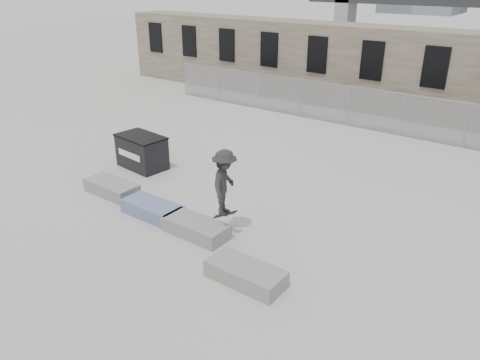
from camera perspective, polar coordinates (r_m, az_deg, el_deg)
name	(u,v)px	position (r m, az deg, el deg)	size (l,w,h in m)	color
ground	(174,222)	(14.71, -8.01, -5.07)	(120.00, 120.00, 0.00)	#B9B9B4
stone_wall	(380,69)	(27.31, 16.66, 12.78)	(36.00, 2.58, 4.50)	#69604D
chainlink_fence	(348,106)	(24.17, 13.08, 8.83)	(22.06, 0.06, 2.02)	gray
planter_far_left	(112,187)	(16.87, -15.36, -0.86)	(2.00, 0.90, 0.45)	gray
planter_center_left	(152,209)	(15.08, -10.65, -3.45)	(2.00, 0.90, 0.45)	#3549A1
planter_center_right	(196,227)	(13.84, -5.41, -5.75)	(2.00, 0.90, 0.45)	gray
planter_offset	(246,273)	(11.83, 0.70, -11.29)	(2.00, 0.90, 0.45)	gray
dumpster	(142,152)	(18.77, -11.87, 3.42)	(2.10, 1.41, 1.31)	black
skateboarder	(225,183)	(13.27, -1.88, -0.35)	(1.14, 1.45, 2.18)	#28282A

